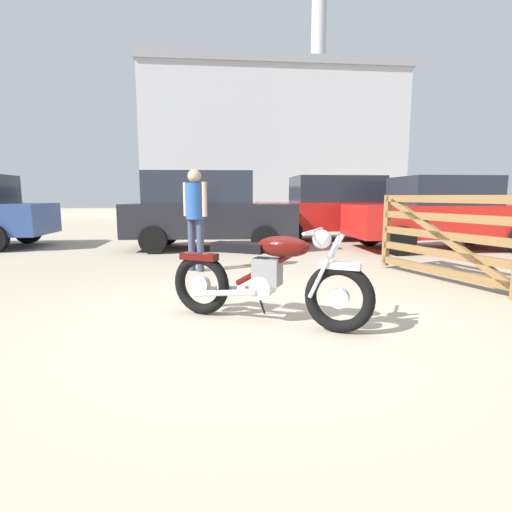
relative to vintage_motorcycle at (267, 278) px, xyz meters
The scene contains 9 objects.
ground_plane 0.46m from the vintage_motorcycle, behind, with size 80.00×80.00×0.00m, color tan.
vintage_motorcycle is the anchor object (origin of this frame).
timber_gate 3.18m from the vintage_motorcycle, 27.49° to the left, with size 0.90×2.46×1.60m.
bystander 3.02m from the vintage_motorcycle, 107.25° to the left, with size 0.40×0.30×1.66m.
blue_hatchback_right 7.88m from the vintage_motorcycle, 70.93° to the left, with size 3.97×1.96×1.78m.
white_estate_far 6.91m from the vintage_motorcycle, 48.40° to the left, with size 4.25×2.01×1.67m.
pale_sedan_back 5.78m from the vintage_motorcycle, 98.01° to the left, with size 3.95×1.93×1.78m.
silver_sedan_mid 15.43m from the vintage_motorcycle, 93.32° to the left, with size 4.33×2.18×1.67m.
industrial_building 27.90m from the vintage_motorcycle, 84.46° to the left, with size 16.87×14.55×21.08m.
Camera 1 is at (-0.31, -3.76, 1.23)m, focal length 28.08 mm.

